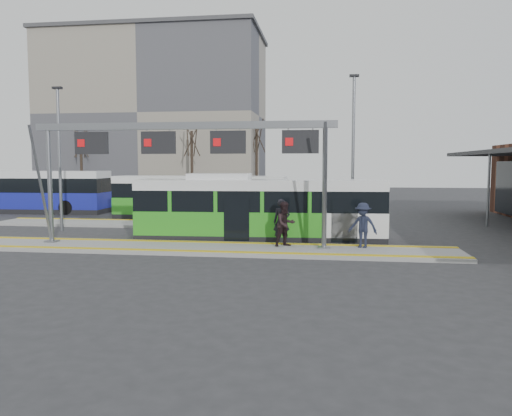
# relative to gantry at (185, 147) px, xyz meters

# --- Properties ---
(ground) EXTENTS (120.00, 120.00, 0.00)m
(ground) POSITION_rel_gantry_xyz_m (0.35, -0.25, -4.30)
(ground) COLOR #2D2D30
(ground) RESTS_ON ground
(platform_main) EXTENTS (22.00, 3.00, 0.15)m
(platform_main) POSITION_rel_gantry_xyz_m (0.35, -0.25, -4.22)
(platform_main) COLOR gray
(platform_main) RESTS_ON ground
(platform_second) EXTENTS (20.00, 3.00, 0.15)m
(platform_second) POSITION_rel_gantry_xyz_m (-3.65, 7.75, -4.22)
(platform_second) COLOR gray
(platform_second) RESTS_ON ground
(tactile_main) EXTENTS (22.00, 2.65, 0.02)m
(tactile_main) POSITION_rel_gantry_xyz_m (0.35, -0.25, -4.14)
(tactile_main) COLOR gold
(tactile_main) RESTS_ON platform_main
(tactile_second) EXTENTS (20.00, 0.35, 0.02)m
(tactile_second) POSITION_rel_gantry_xyz_m (-3.65, 8.90, -4.14)
(tactile_second) COLOR gold
(tactile_second) RESTS_ON platform_second
(gantry) EXTENTS (13.00, 1.68, 5.20)m
(gantry) POSITION_rel_gantry_xyz_m (0.00, 0.00, 0.00)
(gantry) COLOR slate
(gantry) RESTS_ON platform_main
(apartment_block) EXTENTS (24.50, 12.50, 18.40)m
(apartment_block) POSITION_rel_gantry_xyz_m (-13.65, 35.75, 4.91)
(apartment_block) COLOR gray
(apartment_block) RESTS_ON ground
(hero_bus) EXTENTS (11.59, 2.95, 3.16)m
(hero_bus) POSITION_rel_gantry_xyz_m (2.81, 2.72, -2.85)
(hero_bus) COLOR black
(hero_bus) RESTS_ON ground
(bg_bus_green) EXTENTS (11.32, 2.47, 2.83)m
(bg_bus_green) POSITION_rel_gantry_xyz_m (-2.31, 11.54, -2.90)
(bg_bus_green) COLOR black
(bg_bus_green) RESTS_ON ground
(bg_bus_blue) EXTENTS (11.96, 2.96, 3.10)m
(bg_bus_blue) POSITION_rel_gantry_xyz_m (-16.06, 13.83, -2.77)
(bg_bus_blue) COLOR black
(bg_bus_blue) RESTS_ON ground
(passenger_a) EXTENTS (0.74, 0.51, 1.96)m
(passenger_a) POSITION_rel_gantry_xyz_m (4.04, 0.74, -3.17)
(passenger_a) COLOR black
(passenger_a) RESTS_ON platform_main
(passenger_b) EXTENTS (1.16, 1.12, 1.88)m
(passenger_b) POSITION_rel_gantry_xyz_m (4.23, 0.29, -3.21)
(passenger_b) COLOR black
(passenger_b) RESTS_ON platform_main
(passenger_c) EXTENTS (1.37, 1.09, 1.86)m
(passenger_c) POSITION_rel_gantry_xyz_m (7.43, 0.39, -3.22)
(passenger_c) COLOR #1D2234
(passenger_c) RESTS_ON platform_main
(tree_left) EXTENTS (1.40, 1.40, 7.80)m
(tree_left) POSITION_rel_gantry_xyz_m (-7.33, 27.89, 1.61)
(tree_left) COLOR #382B21
(tree_left) RESTS_ON ground
(tree_mid) EXTENTS (1.40, 1.40, 8.61)m
(tree_mid) POSITION_rel_gantry_xyz_m (-1.36, 31.65, 2.23)
(tree_mid) COLOR #382B21
(tree_mid) RESTS_ON ground
(tree_far) EXTENTS (1.40, 1.40, 7.64)m
(tree_far) POSITION_rel_gantry_xyz_m (-19.54, 28.93, 1.49)
(tree_far) COLOR #382B21
(tree_far) RESTS_ON ground
(lamp_west) EXTENTS (0.50, 0.25, 7.68)m
(lamp_west) POSITION_rel_gantry_xyz_m (-8.25, 4.65, -0.22)
(lamp_west) COLOR slate
(lamp_west) RESTS_ON ground
(lamp_east) EXTENTS (0.50, 0.25, 8.27)m
(lamp_east) POSITION_rel_gantry_xyz_m (7.30, 6.60, 0.08)
(lamp_east) COLOR slate
(lamp_east) RESTS_ON ground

